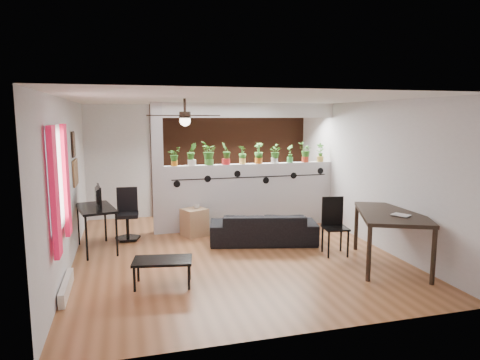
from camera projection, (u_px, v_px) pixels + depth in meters
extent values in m
cube|color=brown|center=(231.00, 254.00, 7.47)|extent=(6.30, 7.10, 0.10)
cube|color=#B7B7BA|center=(200.00, 160.00, 10.15)|extent=(6.30, 0.04, 2.90)
cube|color=#B7B7BA|center=(301.00, 217.00, 4.39)|extent=(6.30, 0.04, 2.90)
cube|color=#B7B7BA|center=(66.00, 184.00, 6.59)|extent=(0.04, 7.10, 2.90)
cube|color=#B7B7BA|center=(367.00, 172.00, 7.95)|extent=(0.04, 7.10, 2.90)
cube|color=white|center=(230.00, 97.00, 7.07)|extent=(6.30, 7.10, 0.10)
cube|color=#BCBCC1|center=(250.00, 196.00, 9.00)|extent=(3.60, 0.18, 1.35)
cube|color=silver|center=(251.00, 110.00, 8.74)|extent=(3.60, 0.18, 0.30)
cube|color=#BCBCC1|center=(158.00, 169.00, 8.42)|extent=(0.22, 0.20, 2.60)
cube|color=brown|center=(233.00, 159.00, 10.31)|extent=(3.90, 0.05, 2.60)
cube|color=black|center=(252.00, 177.00, 8.85)|extent=(3.31, 0.01, 0.02)
cylinder|color=black|center=(177.00, 184.00, 8.46)|extent=(0.14, 0.01, 0.14)
cylinder|color=black|center=(208.00, 179.00, 8.61)|extent=(0.14, 0.01, 0.14)
cylinder|color=black|center=(237.00, 174.00, 8.76)|extent=(0.14, 0.01, 0.14)
cylinder|color=black|center=(266.00, 180.00, 8.94)|extent=(0.14, 0.01, 0.14)
cylinder|color=black|center=(294.00, 176.00, 9.09)|extent=(0.14, 0.01, 0.14)
cylinder|color=black|center=(320.00, 171.00, 9.24)|extent=(0.14, 0.01, 0.14)
cube|color=white|center=(56.00, 178.00, 5.42)|extent=(0.02, 0.95, 1.25)
cube|color=silver|center=(57.00, 178.00, 5.42)|extent=(0.04, 1.05, 1.35)
cube|color=red|center=(55.00, 192.00, 4.97)|extent=(0.06, 0.30, 1.55)
cube|color=red|center=(66.00, 180.00, 5.93)|extent=(0.06, 0.30, 1.55)
cube|color=silver|center=(66.00, 287.00, 5.65)|extent=(0.08, 1.00, 0.18)
cube|color=#8D6544|center=(75.00, 173.00, 7.51)|extent=(0.03, 0.60, 0.45)
cube|color=#8C7259|center=(74.00, 144.00, 7.38)|extent=(0.03, 0.30, 0.40)
cube|color=black|center=(73.00, 144.00, 7.38)|extent=(0.02, 0.34, 0.44)
cylinder|color=black|center=(185.00, 105.00, 6.60)|extent=(0.04, 0.04, 0.20)
cylinder|color=black|center=(185.00, 115.00, 6.62)|extent=(0.18, 0.18, 0.10)
sphere|color=white|center=(185.00, 121.00, 6.64)|extent=(0.17, 0.17, 0.17)
cube|color=black|center=(204.00, 116.00, 6.82)|extent=(0.55, 0.29, 0.01)
cube|color=black|center=(175.00, 116.00, 6.90)|extent=(0.29, 0.55, 0.01)
cube|color=black|center=(165.00, 115.00, 6.43)|extent=(0.55, 0.29, 0.01)
cube|color=black|center=(196.00, 115.00, 6.35)|extent=(0.29, 0.55, 0.01)
cylinder|color=orange|center=(174.00, 163.00, 8.49)|extent=(0.13, 0.13, 0.12)
imported|color=#1E5117|center=(174.00, 154.00, 8.46)|extent=(0.24, 0.24, 0.28)
cylinder|color=white|center=(192.00, 163.00, 8.58)|extent=(0.17, 0.17, 0.12)
imported|color=#1E5117|center=(192.00, 152.00, 8.54)|extent=(0.26, 0.21, 0.36)
cylinder|color=#468A32|center=(209.00, 162.00, 8.67)|extent=(0.18, 0.18, 0.12)
imported|color=#1E5117|center=(209.00, 151.00, 8.63)|extent=(0.23, 0.28, 0.38)
cylinder|color=red|center=(226.00, 162.00, 8.76)|extent=(0.17, 0.17, 0.12)
imported|color=#1E5117|center=(226.00, 151.00, 8.73)|extent=(0.30, 0.29, 0.36)
cylinder|color=#E9BB52|center=(242.00, 161.00, 8.85)|extent=(0.13, 0.13, 0.12)
imported|color=#1E5117|center=(242.00, 152.00, 8.82)|extent=(0.23, 0.24, 0.28)
cylinder|color=#CD6618|center=(259.00, 161.00, 8.94)|extent=(0.16, 0.16, 0.12)
imported|color=#1E5117|center=(259.00, 151.00, 8.91)|extent=(0.28, 0.28, 0.33)
cylinder|color=silver|center=(274.00, 160.00, 9.03)|extent=(0.14, 0.14, 0.12)
imported|color=#1E5117|center=(275.00, 151.00, 9.00)|extent=(0.19, 0.22, 0.30)
cylinder|color=#328B38|center=(290.00, 160.00, 9.12)|extent=(0.13, 0.13, 0.12)
imported|color=#1E5117|center=(290.00, 151.00, 9.09)|extent=(0.19, 0.21, 0.28)
cylinder|color=#AE331B|center=(305.00, 159.00, 9.21)|extent=(0.15, 0.15, 0.12)
imported|color=#1E5117|center=(305.00, 150.00, 9.18)|extent=(0.25, 0.23, 0.32)
cylinder|color=gold|center=(320.00, 159.00, 9.30)|extent=(0.15, 0.15, 0.12)
imported|color=#1E5117|center=(320.00, 150.00, 9.27)|extent=(0.24, 0.21, 0.31)
imported|color=black|center=(263.00, 228.00, 7.91)|extent=(1.97, 1.14, 0.54)
cube|color=tan|center=(194.00, 222.00, 8.39)|extent=(0.56, 0.54, 0.54)
imported|color=gray|center=(197.00, 206.00, 8.36)|extent=(0.14, 0.14, 0.09)
cube|color=black|center=(96.00, 208.00, 7.39)|extent=(0.78, 1.17, 0.04)
cylinder|color=black|center=(87.00, 239.00, 6.91)|extent=(0.04, 0.04, 0.73)
cylinder|color=black|center=(117.00, 235.00, 7.13)|extent=(0.04, 0.04, 0.73)
cylinder|color=black|center=(78.00, 225.00, 7.77)|extent=(0.04, 0.04, 0.73)
cylinder|color=black|center=(105.00, 222.00, 8.00)|extent=(0.04, 0.04, 0.73)
imported|color=black|center=(96.00, 200.00, 7.52)|extent=(0.34, 0.10, 0.19)
cylinder|color=black|center=(128.00, 238.00, 8.12)|extent=(0.50, 0.50, 0.04)
cylinder|color=black|center=(128.00, 227.00, 8.09)|extent=(0.06, 0.06, 0.43)
cube|color=black|center=(127.00, 215.00, 8.05)|extent=(0.44, 0.44, 0.07)
cube|color=black|center=(127.00, 199.00, 8.19)|extent=(0.39, 0.09, 0.46)
cube|color=black|center=(392.00, 214.00, 6.64)|extent=(1.49, 1.81, 0.06)
cylinder|color=black|center=(369.00, 254.00, 6.04)|extent=(0.07, 0.07, 0.80)
cylinder|color=black|center=(434.00, 257.00, 5.92)|extent=(0.07, 0.07, 0.80)
cylinder|color=black|center=(356.00, 227.00, 7.49)|extent=(0.07, 0.07, 0.80)
cylinder|color=black|center=(408.00, 229.00, 7.36)|extent=(0.07, 0.07, 0.80)
imported|color=gray|center=(398.00, 216.00, 6.32)|extent=(0.28, 0.30, 0.02)
cube|color=black|center=(335.00, 228.00, 7.20)|extent=(0.44, 0.44, 0.03)
cube|color=black|center=(332.00, 211.00, 7.33)|extent=(0.37, 0.08, 0.50)
cube|color=black|center=(329.00, 245.00, 7.05)|extent=(0.03, 0.03, 0.47)
cube|color=black|center=(348.00, 244.00, 7.09)|extent=(0.03, 0.03, 0.47)
cube|color=black|center=(323.00, 225.00, 7.34)|extent=(0.03, 0.03, 0.95)
cube|color=black|center=(341.00, 225.00, 7.38)|extent=(0.03, 0.03, 0.95)
cube|color=black|center=(163.00, 261.00, 5.89)|extent=(0.87, 0.57, 0.04)
cylinder|color=black|center=(134.00, 280.00, 5.70)|extent=(0.04, 0.04, 0.34)
cylinder|color=black|center=(189.00, 278.00, 5.77)|extent=(0.04, 0.04, 0.34)
cylinder|color=black|center=(138.00, 270.00, 6.06)|extent=(0.04, 0.04, 0.34)
cylinder|color=black|center=(189.00, 268.00, 6.13)|extent=(0.04, 0.04, 0.34)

